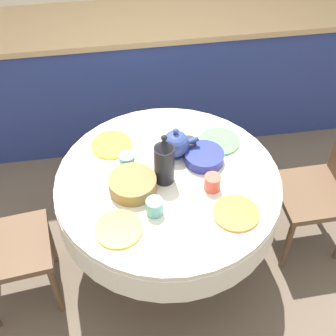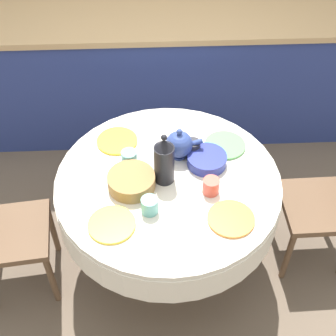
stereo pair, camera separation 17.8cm
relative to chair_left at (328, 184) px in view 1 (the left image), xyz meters
The scene contains 16 objects.
ground_plane 1.06m from the chair_left, behind, with size 12.00×12.00×0.00m, color brown.
kitchen_counter 1.59m from the chair_left, 125.72° to the left, with size 3.24×0.64×0.93m.
dining_table 0.94m from the chair_left, behind, with size 1.18×1.18×0.72m.
chair_left is the anchor object (origin of this frame).
plate_near_left 1.27m from the chair_left, 165.70° to the right, with size 0.23×0.23×0.01m, color yellow.
cup_near_left 1.08m from the chair_left, 167.45° to the right, with size 0.08×0.08×0.08m, color #5BA39E.
plate_near_right 0.74m from the chair_left, 155.08° to the right, with size 0.23×0.23×0.01m, color orange.
cup_near_right 0.78m from the chair_left, behind, with size 0.08×0.08×0.08m, color #CC4C3D.
plate_far_left 1.25m from the chair_left, 167.04° to the left, with size 0.23×0.23×0.01m, color yellow.
cup_far_left 1.16m from the chair_left, behind, with size 0.08×0.08×0.08m, color #5BA39E.
plate_far_right 0.68m from the chair_left, 160.43° to the left, with size 0.23×0.23×0.01m, color #5BA85B.
cup_far_right 0.85m from the chair_left, 168.17° to the left, with size 0.08×0.08×0.08m, color #28282D.
coffee_carafe 1.01m from the chair_left, behind, with size 0.10×0.10×0.30m.
teapot 0.93m from the chair_left, behind, with size 0.20×0.15×0.19m.
bread_basket 1.15m from the chair_left, behind, with size 0.24×0.24×0.08m, color olive.
fruit_bowl 0.77m from the chair_left, behind, with size 0.21×0.21×0.06m, color navy.
Camera 1 is at (-0.25, -1.63, 2.49)m, focal length 50.00 mm.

